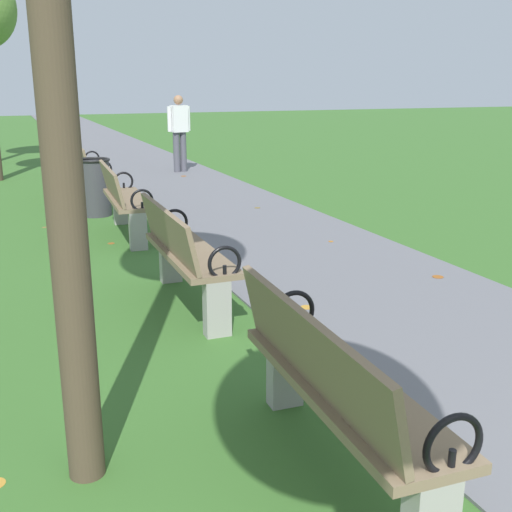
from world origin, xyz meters
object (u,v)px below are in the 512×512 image
(pedestrian_walking, at_px, (179,129))
(trash_bin, at_px, (95,187))
(park_bench_2, at_px, (334,387))
(park_bench_5, at_px, (91,170))
(park_bench_4, at_px, (123,199))
(park_bench_3, at_px, (184,253))

(pedestrian_walking, bearing_deg, trash_bin, -121.07)
(park_bench_2, relative_size, trash_bin, 1.92)
(park_bench_5, relative_size, pedestrian_walking, 0.99)
(park_bench_2, xyz_separation_m, park_bench_4, (0.00, 5.48, 0.00))
(park_bench_3, xyz_separation_m, pedestrian_walking, (2.23, 8.21, 0.44))
(park_bench_4, height_order, pedestrian_walking, pedestrian_walking)
(park_bench_4, distance_m, pedestrian_walking, 5.86)
(park_bench_4, relative_size, pedestrian_walking, 1.00)
(park_bench_4, height_order, park_bench_5, same)
(park_bench_2, xyz_separation_m, park_bench_5, (-0.00, 8.39, 0.00))
(park_bench_3, height_order, trash_bin, park_bench_3)
(park_bench_3, height_order, park_bench_5, same)
(park_bench_2, xyz_separation_m, trash_bin, (-0.15, 6.93, -0.06))
(park_bench_3, bearing_deg, park_bench_2, -90.00)
(park_bench_5, bearing_deg, park_bench_4, -90.00)
(park_bench_2, height_order, pedestrian_walking, pedestrian_walking)
(park_bench_3, bearing_deg, park_bench_4, 90.00)
(park_bench_4, bearing_deg, pedestrian_walking, 67.58)
(park_bench_2, bearing_deg, park_bench_3, 90.00)
(park_bench_4, xyz_separation_m, park_bench_5, (-0.00, 2.91, 0.00))
(trash_bin, bearing_deg, park_bench_2, -88.78)
(park_bench_3, distance_m, park_bench_4, 2.81)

